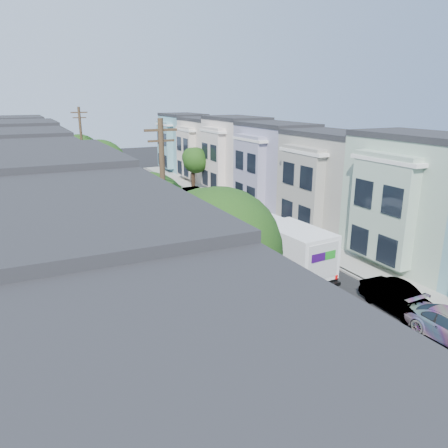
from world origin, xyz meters
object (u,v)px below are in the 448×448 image
at_px(tree_c, 148,213).
at_px(parked_left_b, 294,407).
at_px(tree_d, 99,168).
at_px(utility_pole_far, 83,158).
at_px(lead_sedan, 216,224).
at_px(parked_right_c, 225,210).
at_px(utility_pole_near, 164,221).
at_px(parked_left_d, 145,246).
at_px(tree_b, 217,250).
at_px(fedex_truck, 285,247).
at_px(parked_right_d, 194,194).
at_px(tree_far_r, 195,161).
at_px(parked_right_b, 399,299).
at_px(parked_left_c, 203,310).
at_px(tree_e, 79,157).

xyz_separation_m(tree_c, parked_left_b, (1.40, -12.46, -4.22)).
distance_m(tree_d, utility_pole_far, 8.78).
distance_m(lead_sedan, parked_right_c, 4.88).
distance_m(lead_sedan, parked_left_b, 22.74).
bearing_deg(parked_left_b, utility_pole_near, 101.55).
distance_m(tree_d, lead_sedan, 10.90).
xyz_separation_m(tree_d, parked_left_d, (1.40, -8.07, -4.57)).
xyz_separation_m(tree_b, fedex_truck, (8.50, 8.04, -3.72)).
bearing_deg(utility_pole_far, tree_d, -90.01).
distance_m(tree_c, tree_d, 14.37).
bearing_deg(parked_right_d, tree_far_r, 60.07).
height_order(utility_pole_near, parked_right_c, utility_pole_near).
bearing_deg(tree_far_r, fedex_truck, -99.99).
bearing_deg(parked_right_d, parked_right_c, -95.59).
xyz_separation_m(tree_d, parked_right_d, (11.20, 6.78, -4.64)).
bearing_deg(parked_right_b, tree_d, 119.08).
xyz_separation_m(tree_c, utility_pole_near, (0.00, -2.86, 0.29)).
height_order(fedex_truck, parked_left_c, fedex_truck).
bearing_deg(parked_left_c, tree_d, 89.43).
bearing_deg(fedex_truck, parked_left_b, -126.41).
relative_size(tree_b, parked_right_c, 1.62).
relative_size(utility_pole_far, parked_left_b, 2.59).
xyz_separation_m(tree_d, parked_left_c, (1.40, -18.72, -4.70)).
bearing_deg(fedex_truck, utility_pole_far, 104.93).
height_order(utility_pole_near, parked_right_b, utility_pole_near).
bearing_deg(parked_left_d, tree_c, -103.07).
bearing_deg(tree_c, tree_d, 90.00).
distance_m(utility_pole_far, parked_right_d, 12.22).
bearing_deg(parked_right_b, fedex_truck, 113.86).
bearing_deg(parked_right_d, utility_pole_far, 164.31).
relative_size(utility_pole_far, fedex_truck, 1.41).
bearing_deg(tree_d, parked_right_b, -63.38).
relative_size(tree_far_r, parked_right_b, 1.18).
relative_size(tree_c, fedex_truck, 1.01).
bearing_deg(parked_left_c, parked_right_d, 64.12).
relative_size(parked_left_d, parked_right_b, 1.14).
distance_m(utility_pole_far, fedex_truck, 25.89).
height_order(tree_b, tree_d, tree_b).
distance_m(tree_e, parked_left_b, 38.73).
xyz_separation_m(tree_c, tree_far_r, (13.20, 25.55, -1.14)).
bearing_deg(utility_pole_far, parked_right_d, -10.09).
bearing_deg(parked_left_b, parked_right_b, 27.80).
relative_size(tree_e, parked_left_c, 1.72).
relative_size(tree_b, tree_c, 1.12).
relative_size(lead_sedan, parked_left_d, 0.86).
xyz_separation_m(parked_right_c, parked_right_d, (0.00, 7.98, -0.05)).
xyz_separation_m(tree_b, lead_sedan, (8.39, 18.31, -4.90)).
bearing_deg(parked_left_d, tree_b, -95.71).
relative_size(tree_c, utility_pole_far, 0.72).
bearing_deg(tree_far_r, tree_d, -139.71).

